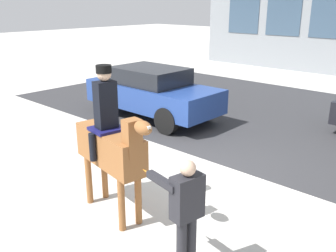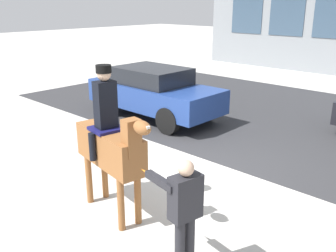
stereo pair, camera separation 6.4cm
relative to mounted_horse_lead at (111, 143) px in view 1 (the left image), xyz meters
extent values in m
plane|color=#B2AFA8|center=(0.01, 2.33, -1.25)|extent=(80.00, 80.00, 0.00)
cube|color=#2D2D30|center=(0.01, 7.08, -1.25)|extent=(18.59, 8.50, 0.01)
cube|color=#33475B|center=(-7.00, 15.16, 1.57)|extent=(1.87, 0.02, 2.16)
cube|color=#33475B|center=(-4.66, 15.16, 1.57)|extent=(1.87, 0.02, 2.16)
cube|color=#33475B|center=(-2.33, 15.16, 1.57)|extent=(1.87, 0.02, 2.16)
cube|color=brown|center=(-0.04, 0.01, -0.09)|extent=(1.55, 0.67, 0.57)
cylinder|color=brown|center=(0.52, 0.07, -0.81)|extent=(0.11, 0.11, 0.88)
cylinder|color=brown|center=(0.47, -0.23, -0.81)|extent=(0.11, 0.11, 0.88)
cylinder|color=brown|center=(-0.55, 0.24, -0.81)|extent=(0.11, 0.11, 0.88)
cylinder|color=brown|center=(-0.60, -0.06, -0.81)|extent=(0.11, 0.11, 0.88)
cube|color=brown|center=(0.61, -0.10, 0.27)|extent=(0.24, 0.27, 0.55)
cube|color=black|center=(0.50, -0.08, 0.29)|extent=(0.05, 0.08, 0.50)
ellipsoid|color=brown|center=(0.89, -0.14, 0.50)|extent=(0.36, 0.25, 0.20)
cube|color=silver|center=(0.99, -0.16, 0.52)|extent=(0.13, 0.07, 0.08)
cylinder|color=black|center=(-0.82, 0.13, -0.19)|extent=(0.09, 0.09, 0.55)
cube|color=#14144C|center=(-0.11, 0.02, 0.22)|extent=(0.52, 0.55, 0.05)
cube|color=black|center=(-0.11, 0.02, 0.61)|extent=(0.27, 0.35, 0.74)
sphere|color=#D1A889|center=(-0.11, 0.02, 1.09)|extent=(0.22, 0.22, 0.22)
cylinder|color=black|center=(-0.11, 0.02, 1.17)|extent=(0.24, 0.24, 0.12)
cylinder|color=black|center=(-0.07, 0.28, -0.03)|extent=(0.11, 0.11, 0.45)
cylinder|color=black|center=(-0.15, -0.25, -0.03)|extent=(0.11, 0.11, 0.45)
cylinder|color=#232328|center=(1.85, -0.43, -0.82)|extent=(0.13, 0.13, 0.86)
cylinder|color=#232328|center=(1.88, -0.27, -0.82)|extent=(0.13, 0.13, 0.86)
cube|color=#232328|center=(1.86, -0.35, -0.11)|extent=(0.29, 0.43, 0.57)
sphere|color=#D1A889|center=(1.86, -0.35, 0.27)|extent=(0.20, 0.20, 0.20)
cube|color=#232328|center=(1.56, -0.48, 0.05)|extent=(0.56, 0.19, 0.09)
cone|color=orange|center=(1.22, -0.41, 0.05)|extent=(0.19, 0.08, 0.04)
cube|color=navy|center=(-3.37, 4.33, -0.54)|extent=(4.24, 1.77, 0.69)
cube|color=black|center=(-3.48, 4.33, 0.05)|extent=(2.12, 1.56, 0.49)
cylinder|color=black|center=(-2.06, 3.52, -0.88)|extent=(0.74, 0.21, 0.74)
cylinder|color=black|center=(-2.06, 5.15, -0.88)|extent=(0.74, 0.21, 0.74)
cylinder|color=black|center=(-4.68, 3.52, -0.88)|extent=(0.74, 0.21, 0.74)
cylinder|color=black|center=(-4.68, 5.15, -0.88)|extent=(0.74, 0.21, 0.74)
camera|label=1|loc=(4.41, -3.47, 2.13)|focal=40.00mm
camera|label=2|loc=(4.45, -3.43, 2.13)|focal=40.00mm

